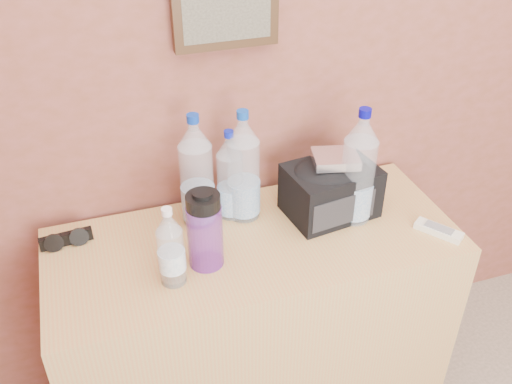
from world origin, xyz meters
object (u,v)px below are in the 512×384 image
at_px(dresser, 255,328).
at_px(sunglasses, 66,239).
at_px(pet_large_a, 197,177).
at_px(pet_large_d, 358,172).
at_px(pet_large_b, 230,179).
at_px(foil_packet, 335,159).
at_px(pet_small, 171,250).
at_px(nalgene_bottle, 205,229).
at_px(pet_large_c, 243,171).
at_px(ac_remote, 439,231).
at_px(toiletry_bag, 331,188).

xyz_separation_m(dresser, sunglasses, (-0.53, 0.15, 0.40)).
height_order(pet_large_a, pet_large_d, pet_large_d).
height_order(pet_large_b, foil_packet, pet_large_b).
distance_m(dresser, pet_small, 0.57).
relative_size(nalgene_bottle, sunglasses, 1.58).
xyz_separation_m(pet_large_a, sunglasses, (-0.40, 0.01, -0.14)).
height_order(nalgene_bottle, foil_packet, nalgene_bottle).
relative_size(pet_large_c, sunglasses, 2.38).
distance_m(ac_remote, toiletry_bag, 0.35).
distance_m(pet_large_a, toiletry_bag, 0.42).
bearing_deg(pet_large_c, toiletry_bag, -15.16).
height_order(pet_large_d, sunglasses, pet_large_d).
bearing_deg(nalgene_bottle, dresser, 19.10).
xyz_separation_m(dresser, foil_packet, (0.27, 0.06, 0.58)).
bearing_deg(pet_large_a, pet_large_b, 1.26).
bearing_deg(pet_small, sunglasses, 136.80).
distance_m(nalgene_bottle, sunglasses, 0.44).
relative_size(pet_large_a, toiletry_bag, 1.36).
relative_size(dresser, pet_large_b, 4.15).
distance_m(ac_remote, foil_packet, 0.38).
bearing_deg(pet_large_c, nalgene_bottle, -132.17).
xyz_separation_m(dresser, nalgene_bottle, (-0.16, -0.06, 0.50)).
bearing_deg(pet_small, pet_large_a, 61.87).
distance_m(pet_large_d, foil_packet, 0.08).
distance_m(pet_large_b, toiletry_bag, 0.31).
bearing_deg(toiletry_bag, foil_packet, -40.54).
xyz_separation_m(pet_large_c, pet_large_d, (0.32, -0.12, 0.01)).
bearing_deg(ac_remote, dresser, -140.59).
bearing_deg(nalgene_bottle, foil_packet, 14.44).
bearing_deg(ac_remote, pet_small, -128.68).
bearing_deg(toiletry_bag, pet_large_a, 160.42).
bearing_deg(pet_large_c, ac_remote, -27.53).
bearing_deg(pet_large_c, pet_large_b, 156.27).
bearing_deg(pet_large_b, toiletry_bag, -16.29).
relative_size(pet_large_c, nalgene_bottle, 1.51).
bearing_deg(nalgene_bottle, pet_large_d, 7.62).
relative_size(pet_large_a, foil_packet, 2.73).
bearing_deg(pet_large_a, foil_packet, -12.25).
distance_m(dresser, toiletry_bag, 0.55).
height_order(pet_large_c, sunglasses, pet_large_c).
bearing_deg(pet_large_b, foil_packet, -16.61).
relative_size(pet_large_c, pet_small, 1.50).
height_order(pet_small, ac_remote, pet_small).
xyz_separation_m(sunglasses, foil_packet, (0.81, -0.10, 0.18)).
xyz_separation_m(pet_large_a, ac_remote, (0.67, -0.29, -0.15)).
xyz_separation_m(pet_large_c, foil_packet, (0.27, -0.07, 0.04)).
distance_m(pet_large_c, nalgene_bottle, 0.26).
distance_m(pet_large_d, toiletry_bag, 0.11).
relative_size(dresser, pet_small, 5.09).
xyz_separation_m(pet_large_c, nalgene_bottle, (-0.17, -0.19, -0.04)).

